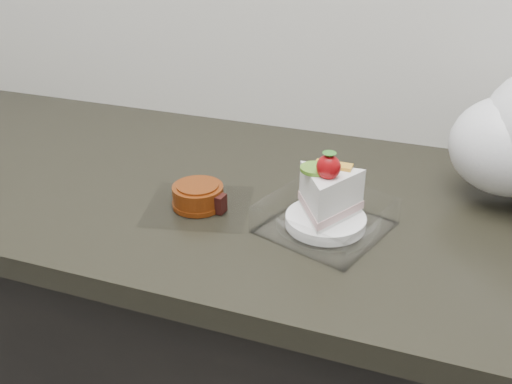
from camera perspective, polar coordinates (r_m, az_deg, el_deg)
name	(u,v)px	position (r m, az deg, el deg)	size (l,w,h in m)	color
counter	(292,384)	(1.27, 3.62, -18.66)	(2.04, 0.64, 0.90)	black
cake_tray	(326,208)	(0.89, 7.05, -1.59)	(0.22, 0.22, 0.14)	white
mooncake_wrap	(199,198)	(0.96, -5.73, -0.59)	(0.20, 0.19, 0.04)	white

